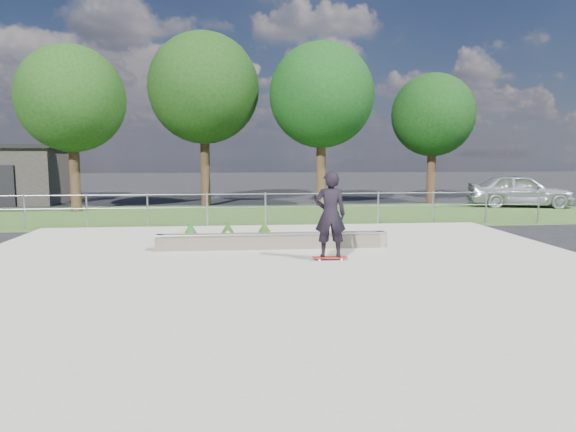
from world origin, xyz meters
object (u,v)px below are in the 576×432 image
object	(u,v)px
grind_ledge	(273,241)
planter_bed	(228,239)
skateboarder	(330,215)
parked_car	(520,190)

from	to	relation	value
grind_ledge	planter_bed	xyz separation A→B (m)	(-1.18, 0.50, -0.02)
skateboarder	parked_car	world-z (taller)	skateboarder
planter_bed	skateboarder	xyz separation A→B (m)	(2.40, -2.13, 0.89)
planter_bed	parked_car	distance (m)	16.67
grind_ledge	parked_car	xyz separation A→B (m)	(12.50, 10.02, 0.54)
grind_ledge	skateboarder	distance (m)	2.21
planter_bed	skateboarder	distance (m)	3.33
skateboarder	parked_car	bearing A→B (deg)	45.91
parked_car	grind_ledge	bearing A→B (deg)	143.10
planter_bed	parked_car	xyz separation A→B (m)	(13.68, 9.51, 0.56)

